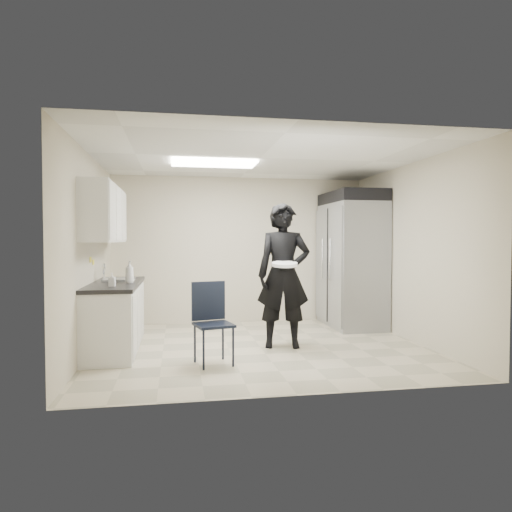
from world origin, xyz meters
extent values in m
plane|color=#BEB295|center=(0.00, 0.00, 0.00)|extent=(4.50, 4.50, 0.00)
plane|color=silver|center=(0.00, 0.00, 2.60)|extent=(4.50, 4.50, 0.00)
plane|color=#BEB39D|center=(0.00, 2.00, 1.30)|extent=(4.50, 0.00, 4.50)
plane|color=#BEB39D|center=(-2.25, 0.00, 1.30)|extent=(0.00, 4.00, 4.00)
plane|color=#BEB39D|center=(2.25, 0.00, 1.30)|extent=(0.00, 4.00, 4.00)
cube|color=white|center=(-0.60, 0.40, 2.57)|extent=(1.20, 0.60, 0.02)
cube|color=silver|center=(-1.95, 0.20, 0.43)|extent=(0.60, 1.90, 0.86)
cube|color=black|center=(-1.95, 0.20, 0.89)|extent=(0.64, 1.95, 0.05)
cube|color=gray|center=(-1.93, 0.45, 0.87)|extent=(0.42, 0.40, 0.14)
cylinder|color=silver|center=(-2.13, 0.45, 1.02)|extent=(0.02, 0.02, 0.24)
cube|color=silver|center=(-2.08, 0.20, 1.83)|extent=(0.35, 1.80, 0.75)
cube|color=black|center=(-2.14, 1.35, 1.62)|extent=(0.22, 0.30, 0.35)
cube|color=yellow|center=(-2.24, 0.10, 1.22)|extent=(0.00, 0.12, 0.07)
cube|color=yellow|center=(-2.24, 0.30, 1.18)|extent=(0.00, 0.12, 0.07)
cube|color=gray|center=(1.83, 1.27, 1.05)|extent=(0.80, 1.35, 2.10)
cube|color=black|center=(1.83, 1.27, 2.20)|extent=(0.80, 1.35, 0.20)
cube|color=black|center=(-0.70, -0.77, 0.47)|extent=(0.51, 0.51, 0.95)
imported|color=black|center=(0.32, -0.04, 0.99)|extent=(0.80, 0.61, 1.99)
cylinder|color=white|center=(0.28, -0.28, 1.16)|extent=(0.40, 0.40, 0.04)
imported|color=white|center=(-1.75, 0.05, 1.06)|extent=(0.16, 0.16, 0.30)
imported|color=silver|center=(-1.91, -0.36, 0.99)|extent=(0.08, 0.08, 0.17)
camera|label=1|loc=(-1.12, -6.15, 1.48)|focal=32.00mm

